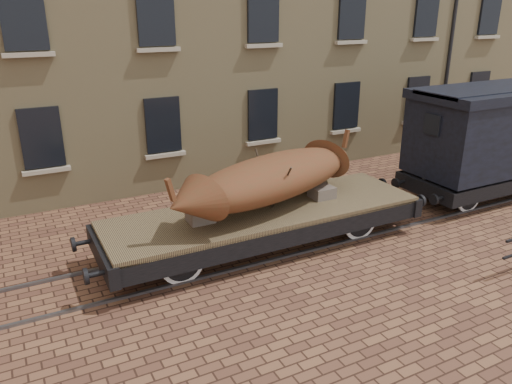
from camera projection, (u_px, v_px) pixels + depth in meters
name	position (u px, v px, depth m)	size (l,w,h in m)	color
ground	(317.00, 235.00, 13.12)	(90.00, 90.00, 0.00)	#513023
rail_track	(317.00, 234.00, 13.11)	(30.00, 1.52, 0.06)	#59595E
flatcar_wagon	(265.00, 217.00, 12.15)	(8.80, 2.39, 1.33)	brown
iron_boat	(272.00, 177.00, 11.89)	(5.94, 3.11, 1.46)	#5D2C18
goods_van	(500.00, 128.00, 15.20)	(6.63, 2.42, 3.43)	black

